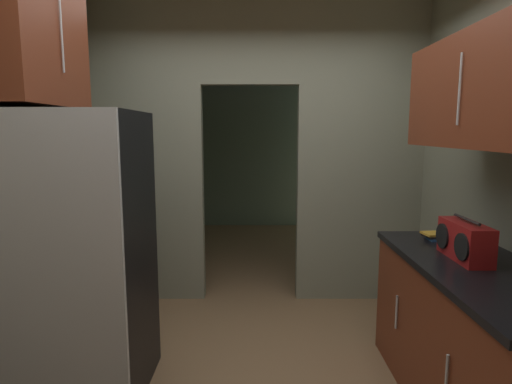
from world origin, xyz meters
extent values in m
cube|color=gray|center=(-1.02, 1.64, 1.37)|extent=(0.99, 0.12, 2.74)
cube|color=gray|center=(0.94, 1.64, 1.37)|extent=(1.16, 0.12, 2.74)
cube|color=gray|center=(-0.08, 1.64, 2.38)|extent=(0.89, 0.12, 0.72)
cube|color=slate|center=(0.00, 4.87, 1.37)|extent=(3.04, 0.10, 2.74)
cube|color=slate|center=(-1.47, 3.25, 1.37)|extent=(0.10, 3.23, 2.74)
cube|color=slate|center=(1.47, 3.25, 1.37)|extent=(0.10, 3.23, 2.74)
cube|color=black|center=(-1.10, 0.16, 0.86)|extent=(0.78, 0.71, 1.72)
cube|color=#B7BABC|center=(-1.10, -0.21, 0.86)|extent=(0.78, 0.03, 1.72)
cube|color=maroon|center=(1.19, -0.12, 0.42)|extent=(0.62, 1.63, 0.84)
cube|color=black|center=(1.19, -0.12, 0.86)|extent=(0.66, 1.63, 0.04)
cylinder|color=#B7BABC|center=(0.87, -0.48, 0.46)|extent=(0.01, 0.01, 0.22)
cylinder|color=#B7BABC|center=(0.87, 0.24, 0.46)|extent=(0.01, 0.01, 0.22)
cube|color=maroon|center=(1.19, -0.12, 1.82)|extent=(0.34, 1.47, 0.60)
cylinder|color=#B7BABC|center=(1.01, -0.12, 1.82)|extent=(0.01, 0.01, 0.36)
cube|color=maroon|center=(-1.34, 0.24, 2.24)|extent=(0.34, 0.86, 0.97)
cylinder|color=#B7BABC|center=(-1.16, 0.24, 2.24)|extent=(0.01, 0.01, 0.58)
cube|color=maroon|center=(1.16, 0.01, 0.99)|extent=(0.15, 0.40, 0.21)
cylinder|color=#262626|center=(1.16, 0.01, 1.11)|extent=(0.02, 0.28, 0.02)
cylinder|color=black|center=(1.08, -0.11, 0.99)|extent=(0.01, 0.15, 0.15)
cylinder|color=black|center=(1.08, 0.13, 0.99)|extent=(0.01, 0.15, 0.15)
cube|color=#2D609E|center=(1.18, 0.44, 0.89)|extent=(0.09, 0.12, 0.02)
cube|color=black|center=(1.18, 0.45, 0.91)|extent=(0.15, 0.15, 0.01)
cube|color=gold|center=(1.16, 0.45, 0.92)|extent=(0.13, 0.14, 0.01)
camera|label=1|loc=(-0.03, -2.33, 1.61)|focal=29.77mm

